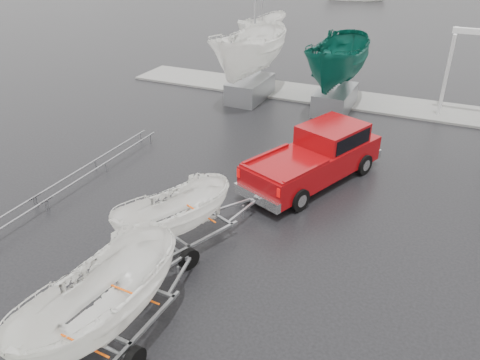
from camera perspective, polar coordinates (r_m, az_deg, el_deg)
ground_plane at (r=14.09m, az=10.16°, el=-7.52°), size 120.00×120.00×0.00m
dock at (r=25.65m, az=18.11°, el=8.64°), size 30.00×3.00×0.12m
pickup_truck at (r=17.02m, az=9.62°, el=3.15°), size 3.96×6.09×1.92m
trailer_hitched at (r=12.38m, az=-8.31°, el=0.07°), size 2.43×3.78×4.31m
trailer_parked at (r=9.49m, az=-17.37°, el=-8.15°), size 1.81×3.65×5.03m
keelboat_0 at (r=24.50m, az=1.35°, el=19.26°), size 2.66×3.20×10.83m
keelboat_1 at (r=23.34m, az=12.34°, el=17.59°), size 2.51×3.20×7.78m
mast_rack_0 at (r=18.47m, az=-16.69°, el=2.15°), size 0.56×6.50×0.06m
moored_boat_0 at (r=43.60m, az=2.69°, el=17.74°), size 2.79×2.82×10.84m
moored_boat_1 at (r=64.36m, az=13.84°, el=20.53°), size 3.64×3.58×11.80m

